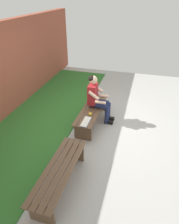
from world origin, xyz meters
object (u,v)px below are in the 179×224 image
(bench_far, at_px, (60,173))
(apple, at_px, (90,114))
(person_seated, at_px, (97,97))
(bench_near, at_px, (91,112))
(book_open, at_px, (86,122))

(bench_far, relative_size, apple, 18.73)
(person_seated, xyz_separation_m, apple, (0.49, -0.05, -0.20))
(bench_near, xyz_separation_m, person_seated, (-0.19, 0.10, 0.35))
(bench_far, relative_size, person_seated, 1.31)
(person_seated, relative_size, book_open, 2.97)
(bench_near, xyz_separation_m, book_open, (0.61, 0.03, 0.11))
(bench_far, distance_m, apple, 1.73)
(apple, xyz_separation_m, book_open, (0.30, -0.02, -0.03))
(person_seated, xyz_separation_m, book_open, (0.79, -0.06, -0.24))
(bench_far, height_order, apple, apple)
(bench_near, xyz_separation_m, bench_far, (2.04, 0.00, -0.00))
(bench_near, bearing_deg, book_open, 3.18)
(bench_near, height_order, book_open, book_open)
(bench_near, bearing_deg, person_seated, 151.98)
(book_open, bearing_deg, bench_near, -176.12)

